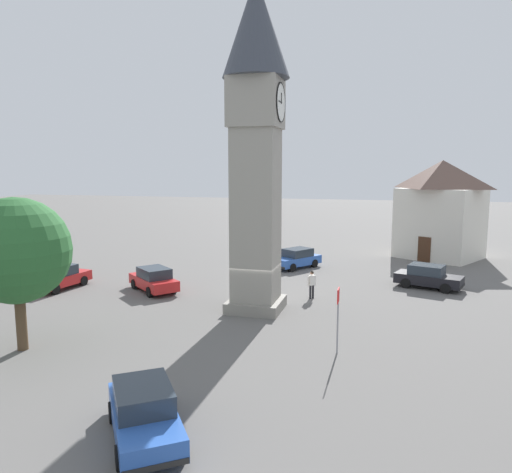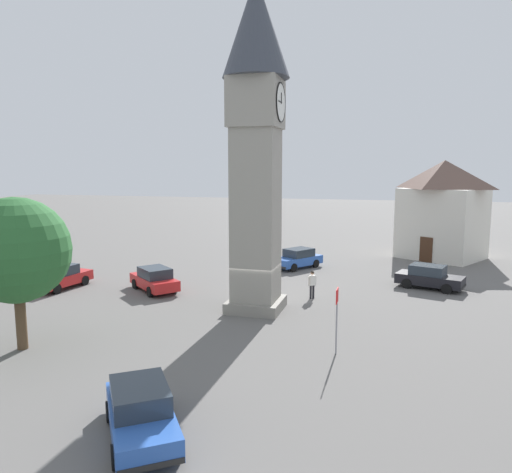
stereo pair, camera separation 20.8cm
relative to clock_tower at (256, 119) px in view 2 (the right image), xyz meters
name	(u,v)px [view 2 (the right image)]	position (x,y,z in m)	size (l,w,h in m)	color
ground_plane	(256,310)	(0.00, 0.00, -10.25)	(200.00, 200.00, 0.00)	#605E5B
clock_tower	(256,119)	(0.00, 0.00, 0.00)	(3.48, 3.48, 17.61)	gray
car_blue_kerb	(141,412)	(12.97, 0.24, -9.49)	(4.33, 3.80, 1.53)	#2D5BB7
car_silver_kerb	(429,277)	(-7.63, 9.52, -9.49)	(2.89, 4.45, 1.53)	black
car_red_corner	(154,279)	(-2.17, -7.33, -9.49)	(3.91, 4.27, 1.53)	red
car_white_side	(61,277)	(-1.12, -13.50, -9.49)	(4.29, 2.16, 1.53)	red
car_black_far	(298,258)	(-11.70, 0.09, -9.49)	(4.37, 3.69, 1.53)	#2D5BB7
pedestrian	(312,282)	(-3.12, 2.60, -9.24)	(0.40, 0.46, 1.69)	black
tree	(16,250)	(8.27, -8.11, -5.95)	(4.47, 4.47, 6.55)	brown
building_terrace_right	(443,209)	(-19.32, 11.27, -5.94)	(8.09, 8.39, 8.46)	silver
road_sign	(337,310)	(5.15, 4.94, -8.35)	(0.60, 0.07, 2.80)	gray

